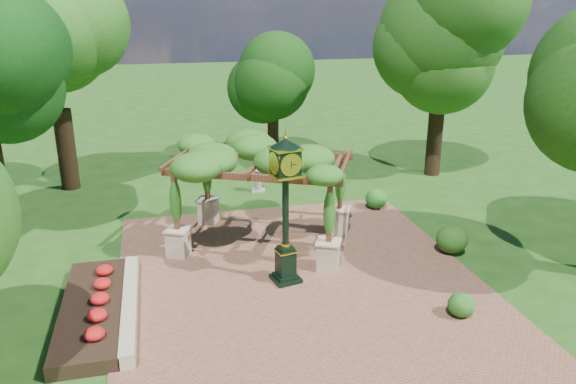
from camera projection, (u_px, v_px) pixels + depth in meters
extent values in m
plane|color=#1E4714|center=(310.00, 300.00, 14.83)|extent=(120.00, 120.00, 0.00)
cube|color=brown|center=(300.00, 282.00, 15.74)|extent=(10.00, 12.00, 0.04)
cube|color=#C6B793|center=(130.00, 305.00, 14.21)|extent=(0.35, 5.00, 0.40)
cube|color=red|center=(93.00, 310.00, 14.02)|extent=(1.50, 5.00, 0.36)
cube|color=black|center=(286.00, 278.00, 15.79)|extent=(0.87, 0.87, 0.11)
cube|color=black|center=(286.00, 263.00, 15.63)|extent=(0.54, 0.54, 0.82)
cube|color=gold|center=(286.00, 251.00, 15.51)|extent=(0.61, 0.61, 0.04)
cylinder|color=black|center=(286.00, 211.00, 15.13)|extent=(0.22, 0.22, 2.10)
cube|color=black|center=(285.00, 162.00, 14.68)|extent=(0.76, 0.76, 0.64)
cylinder|color=#F2E4CD|center=(291.00, 165.00, 14.40)|extent=(0.54, 0.14, 0.55)
cone|color=black|center=(285.00, 143.00, 14.52)|extent=(0.98, 0.98, 0.23)
sphere|color=gold|center=(285.00, 138.00, 14.47)|extent=(0.13, 0.13, 0.13)
cube|color=beige|center=(178.00, 243.00, 17.23)|extent=(0.80, 0.80, 0.84)
cube|color=brown|center=(176.00, 202.00, 16.80)|extent=(0.20, 0.20, 1.72)
cube|color=beige|center=(328.00, 256.00, 16.35)|extent=(0.80, 0.80, 0.84)
cube|color=brown|center=(329.00, 213.00, 15.92)|extent=(0.20, 0.20, 1.72)
cube|color=beige|center=(208.00, 211.00, 19.81)|extent=(0.80, 0.80, 0.84)
cube|color=brown|center=(207.00, 175.00, 19.38)|extent=(0.20, 0.20, 1.72)
cube|color=beige|center=(339.00, 221.00, 18.94)|extent=(0.80, 0.80, 0.84)
cube|color=brown|center=(340.00, 184.00, 18.50)|extent=(0.20, 0.20, 1.72)
cube|color=brown|center=(250.00, 177.00, 16.06)|extent=(4.94, 2.39, 0.20)
cube|color=brown|center=(272.00, 153.00, 18.64)|extent=(4.94, 2.39, 0.20)
ellipsoid|color=#285F1B|center=(261.00, 156.00, 17.27)|extent=(6.29, 5.30, 0.93)
cube|color=#999991|center=(258.00, 190.00, 23.21)|extent=(0.65, 0.65, 0.10)
cylinder|color=#999991|center=(258.00, 180.00, 23.07)|extent=(0.33, 0.33, 0.88)
cylinder|color=#999991|center=(258.00, 170.00, 22.92)|extent=(0.61, 0.61, 0.05)
ellipsoid|color=#245C1A|center=(461.00, 305.00, 13.95)|extent=(0.87, 0.87, 0.61)
ellipsoid|color=#245016|center=(452.00, 239.00, 17.43)|extent=(1.29, 1.29, 0.88)
ellipsoid|color=#21641D|center=(376.00, 199.00, 21.17)|extent=(0.87, 0.87, 0.75)
cylinder|color=black|center=(66.00, 150.00, 23.14)|extent=(0.75, 0.75, 3.34)
ellipsoid|color=#275B1A|center=(52.00, 42.00, 21.74)|extent=(3.99, 3.99, 5.28)
cylinder|color=#341F15|center=(273.00, 133.00, 28.40)|extent=(0.56, 0.56, 2.31)
ellipsoid|color=#12360D|center=(273.00, 73.00, 27.43)|extent=(3.51, 3.51, 3.65)
cylinder|color=black|center=(435.00, 136.00, 24.98)|extent=(0.68, 0.68, 3.52)
ellipsoid|color=#245016|center=(444.00, 31.00, 23.50)|extent=(4.89, 4.89, 5.56)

